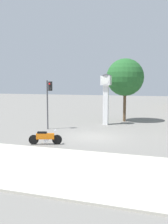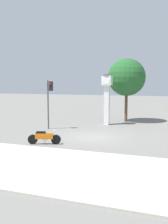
# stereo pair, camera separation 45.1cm
# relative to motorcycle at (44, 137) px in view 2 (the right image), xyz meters

# --- Properties ---
(ground_plane) EXTENTS (120.00, 120.00, 0.00)m
(ground_plane) POSITION_rel_motorcycle_xyz_m (2.42, 3.19, -0.46)
(ground_plane) COLOR slate
(sidewalk_strip) EXTENTS (36.00, 6.00, 0.10)m
(sidewalk_strip) POSITION_rel_motorcycle_xyz_m (2.42, -4.00, -0.41)
(sidewalk_strip) COLOR #BCB7A8
(sidewalk_strip) RESTS_ON ground_plane
(motorcycle) EXTENTS (2.11, 0.82, 0.96)m
(motorcycle) POSITION_rel_motorcycle_xyz_m (0.00, 0.00, 0.00)
(motorcycle) COLOR black
(motorcycle) RESTS_ON ground_plane
(clock_tower) EXTENTS (1.08, 1.08, 4.91)m
(clock_tower) POSITION_rel_motorcycle_xyz_m (2.07, 8.89, 2.76)
(clock_tower) COLOR white
(clock_tower) RESTS_ON ground_plane
(traffic_light) EXTENTS (0.50, 0.35, 4.25)m
(traffic_light) POSITION_rel_motorcycle_xyz_m (-2.10, 5.02, 2.46)
(traffic_light) COLOR #47474C
(traffic_light) RESTS_ON ground_plane
(street_tree) EXTENTS (3.84, 3.84, 6.52)m
(street_tree) POSITION_rel_motorcycle_xyz_m (3.51, 11.43, 4.12)
(street_tree) COLOR brown
(street_tree) RESTS_ON ground_plane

